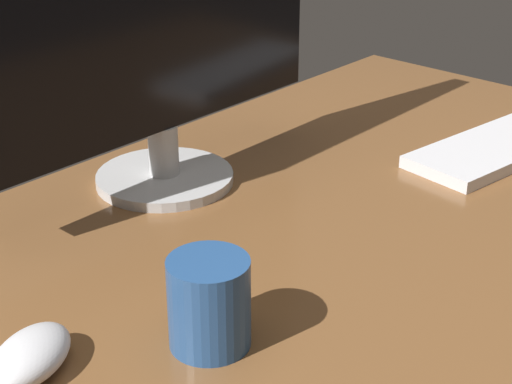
{
  "coord_description": "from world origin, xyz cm",
  "views": [
    {
      "loc": [
        -71.39,
        -52.0,
        51.08
      ],
      "look_at": [
        -4.41,
        8.01,
        8.0
      ],
      "focal_mm": 58.8,
      "sensor_mm": 36.0,
      "label": 1
    }
  ],
  "objects_px": {
    "computer_mouse": "(31,356)",
    "coffee_mug": "(209,303)",
    "monitor": "(157,31)",
    "keyboard": "(509,143)"
  },
  "relations": [
    {
      "from": "computer_mouse",
      "to": "coffee_mug",
      "type": "relative_size",
      "value": 1.08
    },
    {
      "from": "monitor",
      "to": "keyboard",
      "type": "height_order",
      "value": "monitor"
    },
    {
      "from": "monitor",
      "to": "computer_mouse",
      "type": "distance_m",
      "value": 0.47
    },
    {
      "from": "computer_mouse",
      "to": "monitor",
      "type": "bearing_deg",
      "value": 6.19
    },
    {
      "from": "computer_mouse",
      "to": "coffee_mug",
      "type": "xyz_separation_m",
      "value": [
        0.14,
        -0.09,
        0.03
      ]
    },
    {
      "from": "keyboard",
      "to": "coffee_mug",
      "type": "height_order",
      "value": "coffee_mug"
    },
    {
      "from": "monitor",
      "to": "computer_mouse",
      "type": "relative_size",
      "value": 5.37
    },
    {
      "from": "monitor",
      "to": "coffee_mug",
      "type": "height_order",
      "value": "monitor"
    },
    {
      "from": "keyboard",
      "to": "coffee_mug",
      "type": "relative_size",
      "value": 3.88
    },
    {
      "from": "monitor",
      "to": "keyboard",
      "type": "bearing_deg",
      "value": -34.47
    }
  ]
}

